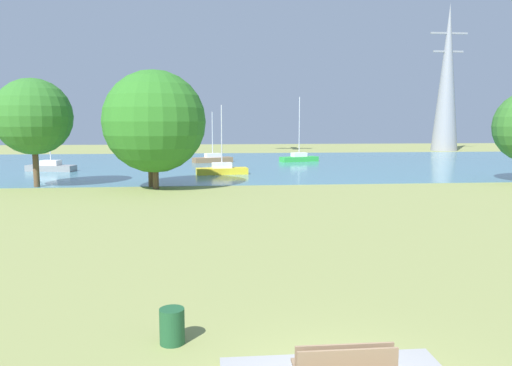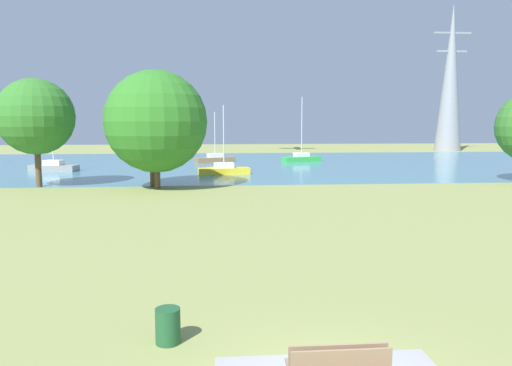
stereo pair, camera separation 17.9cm
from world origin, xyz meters
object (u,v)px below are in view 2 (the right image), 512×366
Objects in this scene: sailboat_yellow at (224,170)px; litter_bin at (168,326)px; sailboat_green at (301,158)px; tree_west_far at (151,117)px; electricity_pylon at (451,78)px; sailboat_brown at (215,159)px; sailboat_gray at (54,167)px; tree_east_near at (36,117)px; tree_west_near at (156,122)px.

litter_bin is at bearing -93.22° from sailboat_yellow.
sailboat_green is 0.94× the size of tree_west_far.
sailboat_green is 38.05m from electricity_pylon.
tree_west_far reaches higher than sailboat_yellow.
sailboat_brown is 14.06m from sailboat_yellow.
sailboat_brown is 1.15× the size of sailboat_gray.
sailboat_brown is at bearing -151.66° from electricity_pylon.
tree_east_near is at bearing -151.36° from sailboat_yellow.
tree_west_near reaches higher than sailboat_green.
sailboat_green reaches higher than sailboat_gray.
electricity_pylon reaches higher than tree_east_near.
sailboat_yellow is 54.26m from electricity_pylon.
tree_east_near is (-13.47, -21.82, 4.85)m from sailboat_brown.
tree_west_far reaches higher than tree_east_near.
tree_east_near is (-24.21, -22.10, 4.83)m from sailboat_green.
tree_west_far is at bearing -124.31° from sailboat_green.
sailboat_green is 17.45m from sailboat_yellow.
litter_bin is at bearing -69.65° from sailboat_gray.
electricity_pylon is (53.43, 43.38, 7.04)m from tree_east_near.
tree_east_near is 0.33× the size of electricity_pylon.
sailboat_yellow is (-9.96, -14.32, -0.02)m from sailboat_green.
tree_west_near reaches higher than litter_bin.
electricity_pylon is at bearing 42.25° from sailboat_yellow.
sailboat_green is at bearing 55.18° from sailboat_yellow.
tree_west_near is (-4.33, -23.79, 4.49)m from sailboat_brown.
tree_east_near is (-14.25, -7.78, 4.85)m from sailboat_yellow.
sailboat_yellow is at bearing -15.10° from sailboat_gray.
sailboat_yellow is (16.99, -4.58, 0.01)m from sailboat_gray.
sailboat_green is at bearing 19.87° from sailboat_gray.
sailboat_green is at bearing 76.56° from litter_bin.
tree_east_near is 9.35m from tree_west_near.
tree_east_near reaches higher than sailboat_yellow.
tree_west_far reaches higher than sailboat_brown.
sailboat_yellow is 0.76× the size of tree_west_far.
tree_west_near is 63.83m from electricity_pylon.
sailboat_green is 0.97× the size of tree_east_near.
sailboat_yellow reaches higher than sailboat_gray.
sailboat_gray is at bearing -160.13° from sailboat_green.
electricity_pylon is at bearing 45.67° from tree_west_near.
sailboat_brown is 10.74m from sailboat_green.
tree_west_near is (-3.10, 26.03, 4.54)m from litter_bin.
electricity_pylon is (39.19, 35.60, 11.89)m from sailboat_yellow.
tree_west_far is (-4.81, -22.50, 4.83)m from sailboat_brown.
sailboat_yellow is at bearing -137.75° from electricity_pylon.
tree_west_far is at bearing -48.84° from sailboat_gray.
sailboat_brown is at bearing 30.26° from sailboat_gray.
tree_west_near is at bearing -117.66° from sailboat_yellow.
tree_west_far is (11.40, -13.04, 4.83)m from sailboat_gray.
sailboat_gray is (-14.97, 40.36, 0.04)m from litter_bin.
tree_west_far is (-15.55, -22.78, 4.80)m from sailboat_green.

